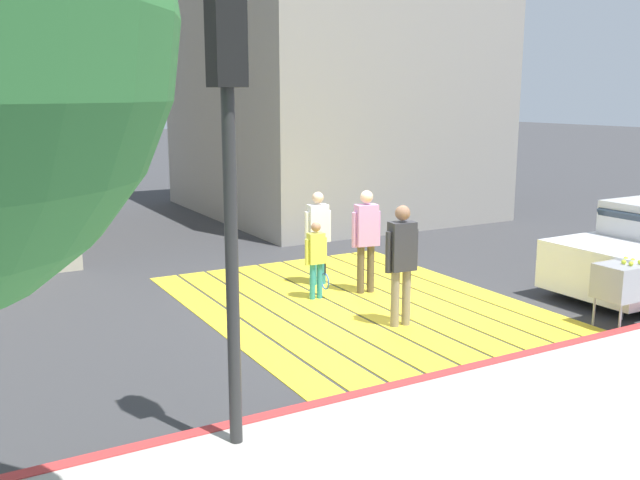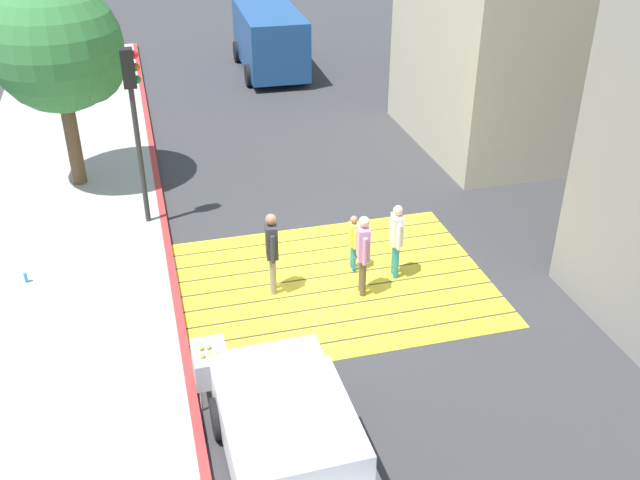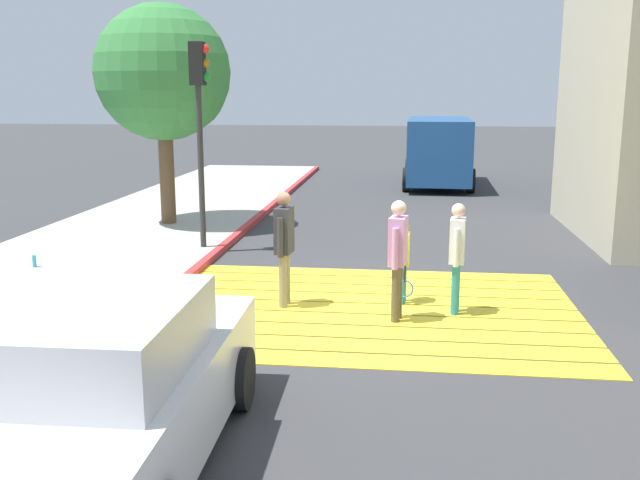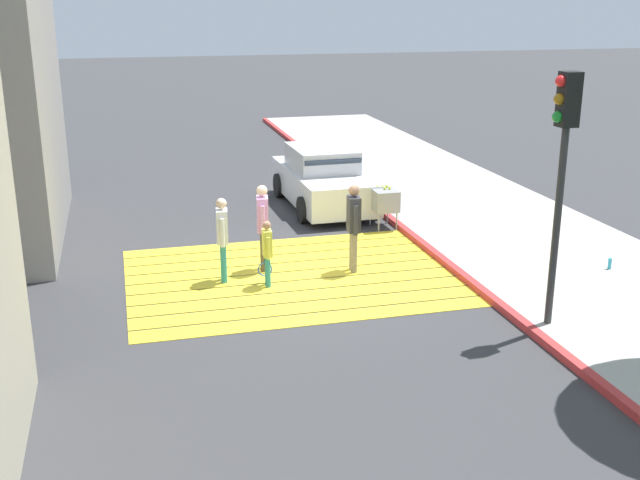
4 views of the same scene
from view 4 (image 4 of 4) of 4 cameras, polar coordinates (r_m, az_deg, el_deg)
ground_plane at (r=15.45m, az=-2.16°, el=-2.70°), size 120.00×120.00×0.00m
crosswalk_stripes at (r=15.45m, az=-2.16°, el=-2.68°), size 6.40×4.90×0.01m
sidewalk_west at (r=17.44m, az=16.10°, el=-0.81°), size 4.80×40.00×0.12m
curb_painted at (r=16.40m, az=9.00°, el=-1.47°), size 0.16×40.00×0.13m
car_parked_near_curb at (r=20.41m, az=0.22°, el=4.47°), size 2.05×4.34×1.57m
traffic_light_corner at (r=12.73m, az=17.39°, el=6.32°), size 0.39×0.28×4.24m
tennis_ball_cart at (r=18.57m, az=4.71°, el=2.98°), size 0.56×0.80×1.02m
water_bottle at (r=16.53m, az=20.50°, el=-1.63°), size 0.07×0.07×0.22m
pedestrian_adult_lead at (r=15.52m, az=-4.23°, el=1.37°), size 0.28×0.51×1.77m
pedestrian_adult_trailing at (r=15.43m, az=2.49°, el=1.35°), size 0.27×0.52×1.80m
pedestrian_adult_side at (r=14.99m, az=-7.18°, el=0.46°), size 0.25×0.49×1.68m
pedestrian_child_with_racket at (r=14.74m, az=-3.90°, el=-0.72°), size 0.28×0.40×1.30m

